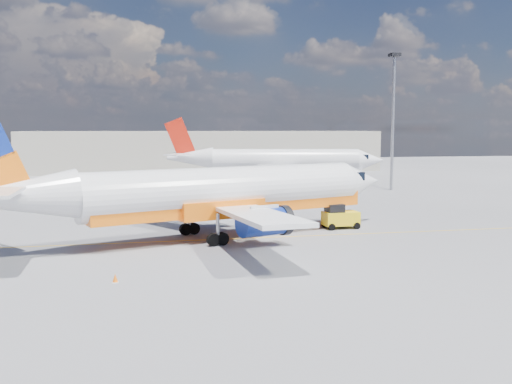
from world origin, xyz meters
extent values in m
plane|color=#5C5C61|center=(0.00, 0.00, 0.00)|extent=(240.00, 240.00, 0.00)
cube|color=yellow|center=(0.00, 3.00, 0.01)|extent=(70.00, 0.15, 0.01)
cube|color=#A8A190|center=(5.00, 75.00, 4.00)|extent=(70.00, 14.00, 8.00)
cylinder|color=white|center=(-1.10, 3.73, 3.77)|extent=(22.92, 10.94, 3.56)
cone|color=white|center=(11.75, 8.21, 3.77)|extent=(5.13, 4.74, 3.56)
cone|color=white|center=(-15.44, -1.27, 4.14)|extent=(8.03, 5.61, 3.38)
cube|color=black|center=(10.36, 7.73, 4.34)|extent=(2.47, 2.86, 0.73)
cube|color=orange|center=(-0.61, 3.90, 2.56)|extent=(22.71, 10.35, 1.26)
cube|color=white|center=(-5.00, 10.13, 2.83)|extent=(9.69, 12.35, 0.84)
cube|color=white|center=(-0.17, -3.71, 2.83)|extent=(4.48, 12.82, 0.84)
cylinder|color=navy|center=(-2.16, 8.35, 1.83)|extent=(4.21, 3.12, 1.99)
cylinder|color=navy|center=(0.94, -0.55, 1.83)|extent=(4.21, 3.12, 1.99)
cylinder|color=black|center=(-0.58, 8.90, 1.83)|extent=(1.22, 2.25, 2.20)
cylinder|color=black|center=(2.52, 0.01, 1.83)|extent=(1.22, 2.25, 2.20)
cylinder|color=#9D9DA5|center=(8.78, 7.18, 1.31)|extent=(0.24, 0.24, 2.20)
cylinder|color=black|center=(8.78, 7.18, 0.29)|extent=(0.64, 0.43, 0.59)
cylinder|color=black|center=(-3.91, 5.41, 0.47)|extent=(1.02, 0.69, 0.94)
cylinder|color=black|center=(-2.25, 0.67, 0.47)|extent=(1.02, 0.69, 0.94)
cylinder|color=white|center=(14.37, 45.54, 3.66)|extent=(22.60, 7.84, 3.46)
cone|color=white|center=(27.32, 42.91, 3.66)|extent=(4.67, 4.20, 3.46)
cone|color=white|center=(-0.07, 48.47, 4.01)|extent=(7.63, 4.63, 3.28)
cube|color=black|center=(25.92, 43.20, 4.22)|extent=(2.16, 2.63, 0.71)
cube|color=white|center=(14.87, 45.44, 2.49)|extent=(22.48, 7.24, 1.22)
cube|color=white|center=(14.29, 52.82, 2.74)|extent=(3.79, 12.33, 0.82)
cube|color=white|center=(11.46, 38.87, 2.74)|extent=(8.18, 12.41, 0.82)
cylinder|color=white|center=(15.78, 49.92, 1.78)|extent=(3.97, 2.62, 1.93)
cylinder|color=white|center=(13.96, 40.96, 1.78)|extent=(3.97, 2.62, 1.93)
cylinder|color=black|center=(17.37, 49.60, 1.78)|extent=(0.92, 2.19, 2.13)
cylinder|color=black|center=(15.55, 40.63, 1.78)|extent=(0.92, 2.19, 2.13)
cube|color=red|center=(-1.57, 48.78, 7.11)|extent=(4.74, 1.25, 6.34)
cube|color=white|center=(-0.92, 51.97, 4.68)|extent=(2.80, 5.30, 0.18)
cube|color=white|center=(-2.21, 45.59, 4.68)|extent=(4.45, 5.52, 0.18)
cylinder|color=#9D9DA5|center=(24.33, 43.52, 1.27)|extent=(0.22, 0.22, 2.13)
cylinder|color=black|center=(24.33, 43.52, 0.28)|extent=(0.61, 0.35, 0.57)
cylinder|color=black|center=(12.86, 48.34, 0.46)|extent=(0.97, 0.56, 0.91)
cylinder|color=black|center=(11.89, 43.56, 0.46)|extent=(0.97, 0.56, 0.91)
cylinder|color=black|center=(7.83, 6.55, 0.29)|extent=(0.59, 0.27, 0.57)
cylinder|color=black|center=(7.93, 4.94, 0.29)|extent=(0.59, 0.27, 0.57)
cylinder|color=black|center=(10.12, 6.70, 0.29)|extent=(0.59, 0.27, 0.57)
cylinder|color=black|center=(10.23, 5.09, 0.29)|extent=(0.59, 0.27, 0.57)
cube|color=yellow|center=(9.03, 5.82, 0.86)|extent=(3.09, 1.81, 1.15)
cube|color=black|center=(8.45, 5.78, 1.78)|extent=(1.47, 1.47, 0.69)
cube|color=white|center=(-9.18, -8.17, 0.02)|extent=(0.36, 0.36, 0.04)
cone|color=#FF680A|center=(-9.18, -8.17, 0.27)|extent=(0.30, 0.30, 0.46)
cylinder|color=#9D9DA5|center=(26.55, 33.69, 9.10)|extent=(0.40, 0.40, 18.20)
cube|color=black|center=(26.55, 33.69, 18.48)|extent=(1.37, 1.37, 0.46)
camera|label=1|loc=(-7.69, -39.92, 8.47)|focal=40.00mm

